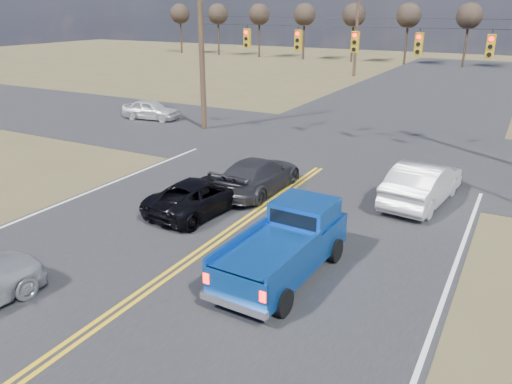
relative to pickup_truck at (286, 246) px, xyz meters
The scene contains 11 objects.
ground 5.50m from the pickup_truck, 120.83° to the right, with size 160.00×160.00×0.00m, color brown.
road_main 6.09m from the pickup_truck, 117.49° to the left, with size 14.00×120.00×0.02m, color #28282B.
road_cross 13.66m from the pickup_truck, 101.77° to the left, with size 120.00×12.00×0.02m, color #28282B.
signal_gantry 13.97m from the pickup_truck, 99.85° to the left, with size 19.60×4.83×10.00m.
utility_poles 13.38m from the pickup_truck, 102.69° to the left, with size 19.60×58.32×10.00m.
treeline 22.99m from the pickup_truck, 97.11° to the left, with size 87.00×117.80×7.40m.
pickup_truck is the anchor object (origin of this frame).
black_suv 5.32m from the pickup_truck, 150.08° to the left, with size 2.03×4.40×1.22m, color black.
white_car_queue 7.57m from the pickup_truck, 73.76° to the left, with size 1.66×4.77×1.57m, color white.
dgrey_car_queue 6.63m from the pickup_truck, 125.03° to the left, with size 1.90×4.67×1.36m, color #333237.
cross_car_west 21.51m from the pickup_truck, 139.55° to the left, with size 3.75×1.51×1.28m, color silver.
Camera 1 is at (7.86, -6.27, 6.89)m, focal length 35.00 mm.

